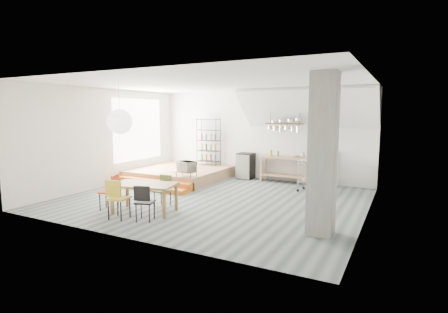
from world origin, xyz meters
The scene contains 26 objects.
floor centered at (0.00, 0.00, 0.00)m, with size 8.00×8.00×0.00m, color #4A5455.
wall_back centered at (0.00, 3.50, 1.60)m, with size 8.00×0.04×3.20m, color silver.
wall_left centered at (-4.00, 0.00, 1.60)m, with size 0.04×7.00×3.20m, color silver.
wall_right centered at (4.00, 0.00, 1.60)m, with size 0.04×7.00×3.20m, color silver.
ceiling centered at (0.00, 0.00, 3.20)m, with size 8.00×7.00×0.02m, color white.
slope_ceiling centered at (1.80, 2.90, 2.55)m, with size 4.40×1.80×0.15m, color white.
window_pane centered at (-3.98, 1.50, 1.80)m, with size 0.02×2.50×2.20m, color white.
platform centered at (-2.50, 2.00, 0.20)m, with size 3.00×3.00×0.40m, color #936B49.
step_lower centered at (-2.50, 0.05, 0.07)m, with size 3.00×0.35×0.13m, color orange.
step_upper centered at (-2.50, 0.40, 0.13)m, with size 3.00×0.35×0.27m, color orange.
concrete_column centered at (3.30, -1.50, 1.60)m, with size 0.50×0.50×3.20m, color slate.
kitchen_counter centered at (1.10, 3.15, 0.63)m, with size 1.80×0.60×0.91m.
stove centered at (2.50, 3.16, 0.48)m, with size 0.60×0.60×1.18m.
pot_rack centered at (1.13, 2.92, 1.98)m, with size 1.20×0.50×1.43m.
wire_shelving centered at (-2.00, 3.20, 1.33)m, with size 0.88×0.38×1.80m.
microwave_shelf centered at (-1.40, 0.75, 0.55)m, with size 0.60×0.40×0.16m.
paper_lantern centered at (-1.41, -2.07, 2.20)m, with size 0.60×0.60×0.60m, color white.
dining_table centered at (-0.83, -1.94, 0.63)m, with size 1.65×1.16×0.71m.
chair_mustard centered at (-1.00, -2.68, 0.55)m, with size 0.48×0.48×0.93m.
chair_black centered at (-0.35, -2.52, 0.50)m, with size 0.49×0.49×0.83m.
chair_olive centered at (-0.78, -1.24, 0.48)m, with size 0.38×0.38×0.80m.
chair_red centered at (-1.72, -2.13, 0.53)m, with size 0.52×0.52×0.89m.
rolling_cart centered at (2.35, 2.15, 0.63)m, with size 1.04×0.66×0.97m.
mini_fridge centered at (-0.43, 3.20, 0.47)m, with size 0.56×0.56×0.95m, color black.
microwave centered at (-1.40, 0.75, 0.73)m, with size 0.58×0.40×0.32m, color beige.
bowl centered at (1.49, 3.10, 0.94)m, with size 0.24×0.24×0.06m, color silver.
Camera 1 is at (4.71, -8.39, 2.42)m, focal length 28.00 mm.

